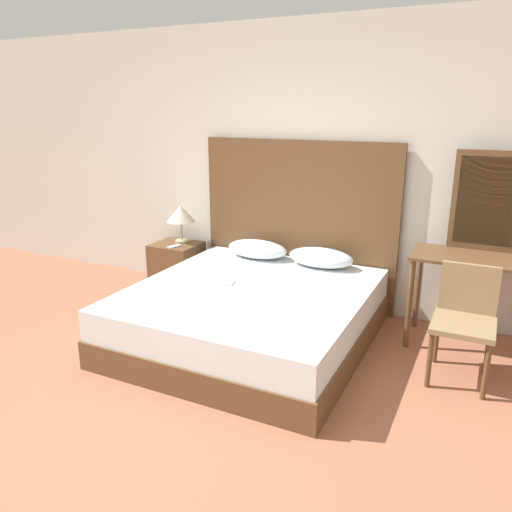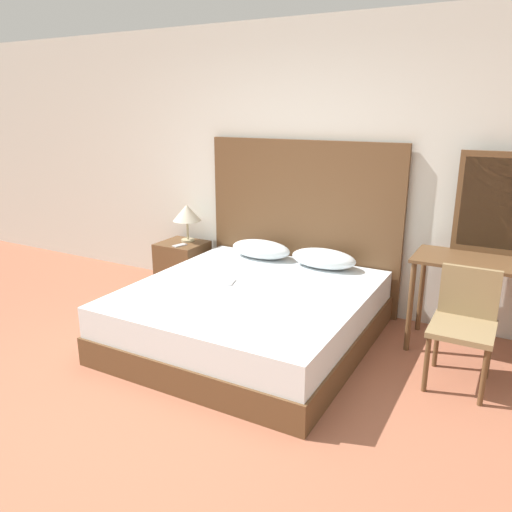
{
  "view_description": "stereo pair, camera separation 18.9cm",
  "coord_description": "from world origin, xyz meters",
  "px_view_note": "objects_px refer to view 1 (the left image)",
  "views": [
    {
      "loc": [
        1.74,
        -2.12,
        1.92
      ],
      "look_at": [
        -0.01,
        1.45,
        0.73
      ],
      "focal_mm": 35.0,
      "sensor_mm": 36.0,
      "label": 1
    },
    {
      "loc": [
        1.91,
        -2.03,
        1.92
      ],
      "look_at": [
        -0.01,
        1.45,
        0.73
      ],
      "focal_mm": 35.0,
      "sensor_mm": 36.0,
      "label": 2
    }
  ],
  "objects_px": {
    "table_lamp": "(181,214)",
    "vanity_desk": "(478,273)",
    "nightstand": "(177,266)",
    "bed": "(251,315)",
    "chair": "(465,315)",
    "phone_on_nightstand": "(174,246)",
    "phone_on_bed": "(230,283)"
  },
  "relations": [
    {
      "from": "vanity_desk",
      "to": "bed",
      "type": "bearing_deg",
      "value": -157.73
    },
    {
      "from": "bed",
      "to": "table_lamp",
      "type": "height_order",
      "value": "table_lamp"
    },
    {
      "from": "phone_on_bed",
      "to": "table_lamp",
      "type": "relative_size",
      "value": 0.41
    },
    {
      "from": "phone_on_nightstand",
      "to": "vanity_desk",
      "type": "xyz_separation_m",
      "value": [
        2.91,
        0.02,
        0.13
      ]
    },
    {
      "from": "phone_on_nightstand",
      "to": "chair",
      "type": "distance_m",
      "value": 2.92
    },
    {
      "from": "bed",
      "to": "nightstand",
      "type": "height_order",
      "value": "nightstand"
    },
    {
      "from": "table_lamp",
      "to": "vanity_desk",
      "type": "xyz_separation_m",
      "value": [
        2.95,
        -0.18,
        -0.17
      ]
    },
    {
      "from": "bed",
      "to": "chair",
      "type": "relative_size",
      "value": 2.45
    },
    {
      "from": "table_lamp",
      "to": "vanity_desk",
      "type": "relative_size",
      "value": 0.39
    },
    {
      "from": "table_lamp",
      "to": "chair",
      "type": "xyz_separation_m",
      "value": [
        2.91,
        -0.69,
        -0.34
      ]
    },
    {
      "from": "phone_on_nightstand",
      "to": "nightstand",
      "type": "bearing_deg",
      "value": 115.73
    },
    {
      "from": "bed",
      "to": "vanity_desk",
      "type": "height_order",
      "value": "vanity_desk"
    },
    {
      "from": "phone_on_nightstand",
      "to": "phone_on_bed",
      "type": "bearing_deg",
      "value": -32.27
    },
    {
      "from": "bed",
      "to": "nightstand",
      "type": "bearing_deg",
      "value": 148.77
    },
    {
      "from": "table_lamp",
      "to": "vanity_desk",
      "type": "height_order",
      "value": "table_lamp"
    },
    {
      "from": "phone_on_nightstand",
      "to": "vanity_desk",
      "type": "distance_m",
      "value": 2.92
    },
    {
      "from": "phone_on_bed",
      "to": "nightstand",
      "type": "height_order",
      "value": "nightstand"
    },
    {
      "from": "vanity_desk",
      "to": "phone_on_bed",
      "type": "bearing_deg",
      "value": -160.67
    },
    {
      "from": "phone_on_bed",
      "to": "table_lamp",
      "type": "height_order",
      "value": "table_lamp"
    },
    {
      "from": "bed",
      "to": "table_lamp",
      "type": "xyz_separation_m",
      "value": [
        -1.27,
        0.87,
        0.58
      ]
    },
    {
      "from": "bed",
      "to": "chair",
      "type": "xyz_separation_m",
      "value": [
        1.64,
        0.18,
        0.25
      ]
    },
    {
      "from": "nightstand",
      "to": "vanity_desk",
      "type": "height_order",
      "value": "vanity_desk"
    },
    {
      "from": "phone_on_bed",
      "to": "table_lamp",
      "type": "bearing_deg",
      "value": 141.4
    },
    {
      "from": "phone_on_bed",
      "to": "nightstand",
      "type": "bearing_deg",
      "value": 144.87
    },
    {
      "from": "phone_on_nightstand",
      "to": "vanity_desk",
      "type": "bearing_deg",
      "value": 0.42
    },
    {
      "from": "nightstand",
      "to": "table_lamp",
      "type": "bearing_deg",
      "value": 79.84
    },
    {
      "from": "vanity_desk",
      "to": "chair",
      "type": "xyz_separation_m",
      "value": [
        -0.04,
        -0.51,
        -0.17
      ]
    },
    {
      "from": "nightstand",
      "to": "vanity_desk",
      "type": "relative_size",
      "value": 0.5
    },
    {
      "from": "phone_on_bed",
      "to": "bed",
      "type": "bearing_deg",
      "value": -6.55
    },
    {
      "from": "phone_on_nightstand",
      "to": "table_lamp",
      "type": "bearing_deg",
      "value": 100.65
    },
    {
      "from": "bed",
      "to": "phone_on_bed",
      "type": "distance_m",
      "value": 0.33
    },
    {
      "from": "nightstand",
      "to": "phone_on_nightstand",
      "type": "height_order",
      "value": "phone_on_nightstand"
    }
  ]
}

